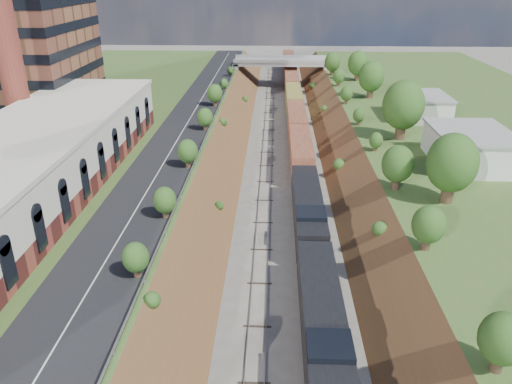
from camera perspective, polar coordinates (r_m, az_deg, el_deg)
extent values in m
cube|color=#3A6027|center=(79.87, -21.29, 3.96)|extent=(44.00, 180.00, 5.00)
cube|color=#3A6027|center=(81.02, 27.24, 3.18)|extent=(44.00, 180.00, 5.00)
cube|color=brown|center=(74.86, -5.33, 2.21)|extent=(10.00, 180.00, 10.00)
cube|color=brown|center=(75.27, 11.53, 1.94)|extent=(10.00, 180.00, 10.00)
cube|color=gray|center=(74.22, 1.12, 2.20)|extent=(1.58, 180.00, 0.18)
cube|color=gray|center=(74.31, 5.13, 2.13)|extent=(1.58, 180.00, 0.18)
cube|color=black|center=(73.88, -8.96, 5.89)|extent=(8.00, 180.00, 0.10)
cube|color=#99999E|center=(73.06, -5.81, 6.27)|extent=(0.06, 171.00, 0.30)
cube|color=maroon|center=(58.06, -25.27, -0.16)|extent=(14.00, 62.00, 2.20)
cube|color=beige|center=(56.94, -25.83, 2.83)|extent=(14.00, 62.00, 4.30)
cube|color=beige|center=(56.22, -26.26, 5.11)|extent=(14.30, 62.30, 0.50)
cube|color=gray|center=(133.60, -2.23, 13.33)|extent=(1.50, 8.00, 6.20)
cube|color=gray|center=(133.84, 7.90, 13.15)|extent=(1.50, 8.00, 6.20)
cube|color=gray|center=(132.69, 2.87, 14.60)|extent=(24.00, 8.00, 1.00)
cube|color=gray|center=(128.61, 2.89, 14.67)|extent=(24.00, 0.30, 0.80)
cube|color=gray|center=(136.52, 2.86, 15.20)|extent=(24.00, 0.30, 0.80)
cube|color=silver|center=(68.97, 23.33, 4.59)|extent=(9.00, 12.00, 4.00)
cube|color=silver|center=(88.92, 18.30, 9.22)|extent=(8.00, 10.00, 3.60)
cylinder|color=#473323|center=(56.43, 21.04, 0.15)|extent=(1.30, 1.30, 2.62)
ellipsoid|color=#284C1B|center=(55.32, 21.52, 3.14)|extent=(5.25, 5.25, 6.30)
cylinder|color=#473323|center=(37.76, -14.58, -12.44)|extent=(0.66, 0.66, 1.22)
ellipsoid|color=#284C1B|center=(36.92, -14.82, -10.59)|extent=(2.45, 2.45, 2.94)
cube|color=black|center=(40.75, 7.59, -14.21)|extent=(3.21, 19.24, 3.19)
cube|color=black|center=(58.00, 5.94, -1.80)|extent=(3.21, 19.24, 3.19)
cube|color=brown|center=(116.62, 4.20, 11.59)|extent=(3.21, 102.21, 3.85)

